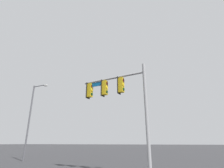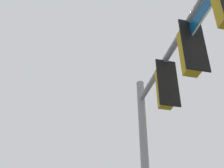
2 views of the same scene
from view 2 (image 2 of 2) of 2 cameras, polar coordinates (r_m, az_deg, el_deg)
The scene contains 1 object.
signal_pole_near at distance 7.19m, azimuth 10.74°, elevation -4.79°, with size 5.13×1.27×7.17m.
Camera 2 is at (1.52, -9.72, 1.73)m, focal length 50.00 mm.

